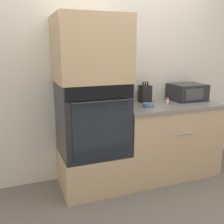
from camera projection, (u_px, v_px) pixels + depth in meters
name	position (u px, v px, depth m)	size (l,w,h in m)	color
ground_plane	(133.00, 193.00, 2.78)	(12.00, 12.00, 0.00)	#6B6056
wall_back	(112.00, 70.00, 3.05)	(8.00, 0.05, 2.50)	beige
oven_cabinet_base	(93.00, 169.00, 2.88)	(0.70, 0.60, 0.41)	tan
wall_oven	(92.00, 118.00, 2.74)	(0.68, 0.64, 0.76)	black
oven_cabinet_upper	(91.00, 49.00, 2.58)	(0.70, 0.60, 0.64)	tan
counter_unit	(167.00, 139.00, 3.15)	(1.19, 0.63, 0.87)	tan
microwave	(187.00, 92.00, 3.24)	(0.40, 0.35, 0.20)	#232326
knife_block	(145.00, 94.00, 3.12)	(0.12, 0.12, 0.25)	black
bowl	(148.00, 105.00, 2.88)	(0.13, 0.13, 0.04)	#517599
condiment_jar_near	(167.00, 101.00, 3.07)	(0.04, 0.04, 0.07)	silver
condiment_jar_mid	(123.00, 100.00, 3.10)	(0.04, 0.04, 0.07)	brown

